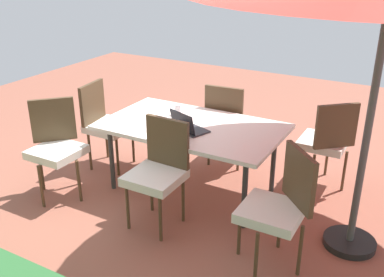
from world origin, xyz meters
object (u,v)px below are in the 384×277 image
chair_northeast (56,144)px  chair_north (159,168)px  chair_northwest (279,204)px  chair_south (228,120)px  chair_east (105,121)px  cup (178,110)px  chair_southwest (327,139)px  laptop (188,127)px  dining_table (192,130)px

chair_northeast → chair_north: (-1.20, -0.05, 0.00)m
chair_northwest → chair_south: size_ratio=1.00×
chair_east → chair_south: bearing=-66.9°
cup → chair_east: bearing=10.4°
chair_north → chair_northwest: same height
chair_southwest → chair_east: size_ratio=1.00×
laptop → chair_south: bearing=-69.8°
chair_north → chair_south: size_ratio=1.00×
chair_north → laptop: 0.55m
laptop → chair_southwest: bearing=-121.2°
dining_table → laptop: 0.20m
chair_south → cup: size_ratio=8.71×
chair_southwest → chair_south: 1.12m
laptop → cup: 0.49m
chair_north → cup: size_ratio=8.71×
dining_table → chair_northwest: chair_northwest is taller
chair_southwest → chair_northwest: bearing=47.6°
chair_east → cup: 0.91m
dining_table → chair_southwest: chair_southwest is taller
chair_east → cup: bearing=-87.2°
dining_table → chair_northeast: (1.17, 0.71, -0.13)m
chair_northeast → laptop: chair_northeast is taller
chair_northeast → chair_south: size_ratio=1.00×
chair_north → cup: 0.94m
chair_north → chair_east: same height
chair_east → chair_northwest: bearing=-115.5°
dining_table → chair_east: 1.15m
chair_northwest → laptop: bearing=-159.9°
chair_northeast → chair_east: 0.74m
dining_table → cup: size_ratio=15.90×
chair_southwest → chair_south: size_ratio=1.00×
chair_south → chair_east: bearing=25.9°
dining_table → cup: cup is taller
chair_north → laptop: (-0.02, -0.49, 0.23)m
chair_southwest → dining_table: bearing=-10.4°
chair_east → laptop: (-1.20, 0.20, 0.23)m
chair_northwest → cup: chair_northwest is taller
dining_table → chair_south: size_ratio=1.82×
chair_northeast → cup: bearing=-0.7°
dining_table → chair_northwest: 1.37m
chair_northwest → chair_southwest: bearing=135.8°
chair_east → chair_northwest: same height
chair_east → chair_northwest: 2.43m
chair_southwest → laptop: size_ratio=2.54×
chair_northeast → chair_north: size_ratio=1.00×
chair_south → chair_southwest: bearing=174.1°
chair_northeast → chair_east: same height
dining_table → chair_southwest: bearing=-148.5°
chair_southwest → chair_north: (1.15, 1.39, 0.00)m
chair_northwest → cup: bearing=-166.0°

